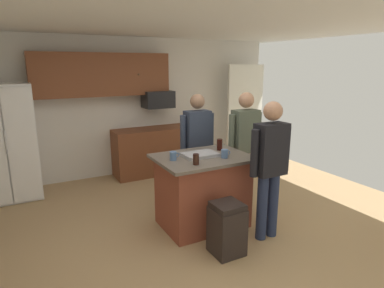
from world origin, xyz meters
name	(u,v)px	position (x,y,z in m)	size (l,w,h in m)	color
floor	(191,233)	(0.00, 0.00, 0.00)	(7.04, 7.04, 0.00)	tan
ceiling	(191,17)	(0.00, 0.00, 2.60)	(7.04, 7.04, 0.00)	white
back_wall	(123,107)	(0.00, 2.80, 1.30)	(6.40, 0.10, 2.60)	silver
french_door_window_panel	(245,111)	(2.60, 2.40, 1.10)	(0.90, 0.06, 2.00)	white
cabinet_run_upper	(103,75)	(-0.40, 2.60, 1.93)	(2.40, 0.38, 0.75)	brown
cabinet_run_lower	(160,150)	(0.60, 2.48, 0.45)	(1.80, 0.63, 0.90)	brown
refrigerator	(7,143)	(-2.00, 2.38, 0.91)	(0.85, 0.76, 1.82)	white
microwave_over_range	(158,99)	(0.60, 2.50, 1.45)	(0.56, 0.40, 0.32)	black
kitchen_island	(203,191)	(0.25, 0.15, 0.48)	(1.20, 0.90, 0.95)	brown
person_guest_right	(270,162)	(0.79, -0.51, 0.98)	(0.57, 0.22, 1.69)	#232D4C
person_elder_center	(197,141)	(0.58, 0.90, 0.97)	(0.57, 0.22, 1.68)	#4C5166
person_guest_by_door	(245,141)	(1.13, 0.44, 0.99)	(0.57, 0.23, 1.71)	tan
mug_ceramic_white	(173,156)	(-0.16, 0.17, 1.01)	(0.13, 0.09, 0.11)	#4C6B99
mug_blue_stoneware	(225,154)	(0.46, -0.04, 1.01)	(0.13, 0.09, 0.11)	#4C6B99
glass_pilsner	(220,145)	(0.61, 0.32, 1.03)	(0.08, 0.08, 0.15)	black
glass_short_whisky	(196,159)	(0.00, -0.12, 1.02)	(0.07, 0.07, 0.13)	black
serving_tray	(200,155)	(0.22, 0.17, 0.97)	(0.44, 0.30, 0.04)	#B7B7BC
trash_bin	(227,229)	(0.15, -0.58, 0.30)	(0.34, 0.34, 0.61)	black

